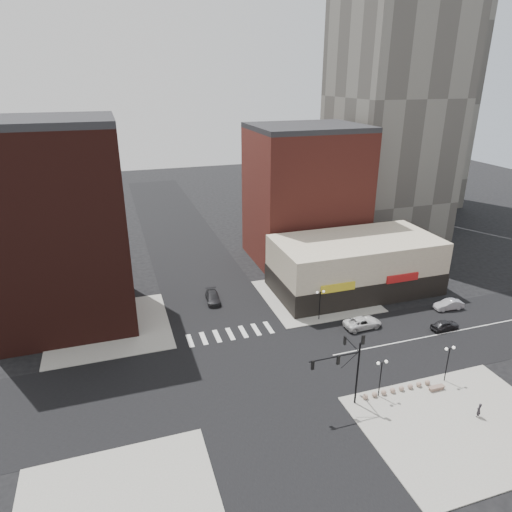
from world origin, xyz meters
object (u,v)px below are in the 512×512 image
dark_sedan_east (445,325)px  silver_sedan (448,305)px  white_suv (363,323)px  street_lamp_ne (320,298)px  pedestrian (479,410)px  dark_sedan_north (213,297)px  street_lamp_se_a (381,369)px  traffic_signal (348,361)px  street_lamp_se_b (449,355)px  stone_bench (436,388)px

dark_sedan_east → silver_sedan: 6.04m
white_suv → silver_sedan: size_ratio=1.22×
street_lamp_ne → pedestrian: size_ratio=2.76×
street_lamp_ne → dark_sedan_north: size_ratio=0.92×
dark_sedan_east → street_lamp_se_a: bearing=117.2°
street_lamp_ne → traffic_signal: bearing=-106.7°
traffic_signal → dark_sedan_north: 26.70m
street_lamp_se_b → dark_sedan_north: size_ratio=0.92×
street_lamp_se_a → street_lamp_se_b: same height
traffic_signal → street_lamp_se_a: 4.12m
street_lamp_se_b → stone_bench: 3.60m
street_lamp_se_a → dark_sedan_east: size_ratio=1.11×
white_suv → dark_sedan_north: (-16.65, 12.93, -0.03)m
dark_sedan_north → pedestrian: 36.09m
dark_sedan_north → traffic_signal: bearing=-68.7°
traffic_signal → street_lamp_se_a: size_ratio=1.87×
traffic_signal → street_lamp_se_b: traffic_signal is taller
street_lamp_se_b → silver_sedan: (11.33, 13.21, -2.62)m
white_suv → dark_sedan_east: white_suv is taller
street_lamp_ne → white_suv: street_lamp_ne is taller
silver_sedan → pedestrian: pedestrian is taller
traffic_signal → street_lamp_se_b: size_ratio=1.87×
street_lamp_se_b → white_suv: bearing=101.4°
street_lamp_ne → white_suv: (4.47, -3.47, -2.60)m
white_suv → pedestrian: (1.82, -18.08, 0.18)m
white_suv → street_lamp_se_b: bearing=-171.5°
street_lamp_ne → pedestrian: (6.29, -21.55, -2.42)m
street_lamp_se_b → street_lamp_ne: bearing=113.6°
street_lamp_se_b → street_lamp_ne: size_ratio=1.00×
white_suv → silver_sedan: bearing=-90.1°
street_lamp_se_b → silver_sedan: 17.59m
dark_sedan_east → pedestrian: (-7.88, -14.37, 0.24)m
traffic_signal → pedestrian: size_ratio=5.17×
traffic_signal → pedestrian: (11.05, -5.72, -4.09)m
pedestrian → street_lamp_se_a: bearing=-53.9°
white_suv → dark_sedan_north: size_ratio=1.10×
silver_sedan → pedestrian: size_ratio=2.71×
traffic_signal → stone_bench: size_ratio=4.49×
silver_sedan → stone_bench: silver_sedan is taller
street_lamp_se_b → street_lamp_ne: 17.46m
street_lamp_se_b → dark_sedan_east: (7.17, 8.83, -2.66)m
silver_sedan → stone_bench: bearing=-38.8°
silver_sedan → stone_bench: size_ratio=2.36×
street_lamp_se_b → pedestrian: street_lamp_se_b is taller
street_lamp_se_b → dark_sedan_east: bearing=50.9°
silver_sedan → dark_sedan_north: 32.87m
street_lamp_se_b → silver_sedan: size_ratio=1.02×
traffic_signal → street_lamp_ne: 16.62m
stone_bench → traffic_signal: bearing=173.6°
street_lamp_se_a → pedestrian: bearing=-37.3°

